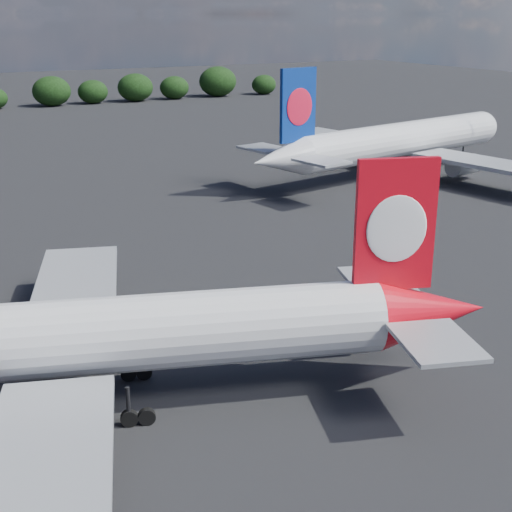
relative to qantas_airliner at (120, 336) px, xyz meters
name	(u,v)px	position (x,y,z in m)	size (l,w,h in m)	color
qantas_airliner	(120,336)	(0.00, 0.00, 0.00)	(48.01, 46.07, 15.99)	silver
china_southern_airliner	(393,142)	(60.05, 48.37, 0.57)	(54.51, 52.07, 17.85)	silver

